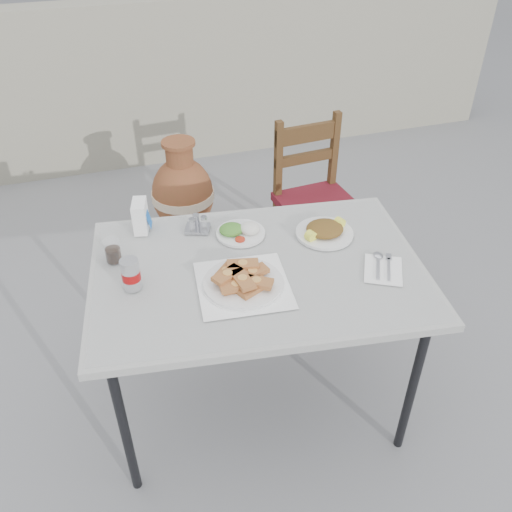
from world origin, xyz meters
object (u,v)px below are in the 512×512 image
object	(u,v)px
cola_glass	(113,252)
napkin_holder	(140,216)
cafe_table	(258,278)
terracotta_urn	(183,195)
condiment_caddy	(198,225)
salad_chopped_plate	(325,230)
chair	(315,200)
salad_rice_plate	(240,231)
pide_plate	(243,279)
soda_can	(131,274)

from	to	relation	value
cola_glass	napkin_holder	distance (m)	0.23
cafe_table	terracotta_urn	world-z (taller)	cafe_table
condiment_caddy	salad_chopped_plate	bearing A→B (deg)	-21.38
chair	condiment_caddy	bearing A→B (deg)	-150.08
salad_rice_plate	napkin_holder	size ratio (longest dim) A/B	1.55
napkin_holder	chair	distance (m)	1.14
cafe_table	pide_plate	world-z (taller)	pide_plate
pide_plate	condiment_caddy	world-z (taller)	condiment_caddy
condiment_caddy	terracotta_urn	size ratio (longest dim) A/B	0.18
pide_plate	cafe_table	bearing A→B (deg)	45.59
cafe_table	napkin_holder	distance (m)	0.55
chair	napkin_holder	bearing A→B (deg)	-159.95
cafe_table	condiment_caddy	xyz separation A→B (m)	(-0.16, 0.31, 0.08)
salad_rice_plate	soda_can	size ratio (longest dim) A/B	1.67
salad_rice_plate	terracotta_urn	world-z (taller)	salad_rice_plate
salad_rice_plate	terracotta_urn	distance (m)	1.24
soda_can	salad_chopped_plate	bearing A→B (deg)	7.20
napkin_holder	terracotta_urn	bearing A→B (deg)	84.31
cola_glass	condiment_caddy	world-z (taller)	cola_glass
cafe_table	terracotta_urn	xyz separation A→B (m)	(-0.04, 1.38, -0.39)
cola_glass	terracotta_urn	distance (m)	1.35
cafe_table	cola_glass	world-z (taller)	cola_glass
terracotta_urn	soda_can	bearing A→B (deg)	-107.34
condiment_caddy	napkin_holder	bearing A→B (deg)	160.97
salad_rice_plate	terracotta_urn	bearing A→B (deg)	91.92
pide_plate	salad_chopped_plate	size ratio (longest dim) A/B	1.53
napkin_holder	terracotta_urn	world-z (taller)	napkin_holder
soda_can	napkin_holder	xyz separation A→B (m)	(0.09, 0.36, 0.00)
salad_chopped_plate	terracotta_urn	world-z (taller)	salad_chopped_plate
salad_chopped_plate	soda_can	bearing A→B (deg)	-172.80
cafe_table	salad_rice_plate	xyz separation A→B (m)	(-0.00, 0.23, 0.07)
soda_can	chair	world-z (taller)	chair
salad_rice_plate	condiment_caddy	bearing A→B (deg)	151.93
pide_plate	soda_can	world-z (taller)	soda_can
cola_glass	napkin_holder	world-z (taller)	napkin_holder
soda_can	napkin_holder	bearing A→B (deg)	76.80
cafe_table	salad_chopped_plate	xyz separation A→B (m)	(0.33, 0.12, 0.07)
salad_rice_plate	soda_can	bearing A→B (deg)	-155.96
salad_chopped_plate	napkin_holder	bearing A→B (deg)	159.34
chair	soda_can	bearing A→B (deg)	-147.20
cola_glass	terracotta_urn	world-z (taller)	cola_glass
pide_plate	chair	world-z (taller)	chair
cafe_table	pide_plate	distance (m)	0.15
napkin_holder	terracotta_urn	size ratio (longest dim) A/B	0.19
salad_chopped_plate	chair	bearing A→B (deg)	68.54
pide_plate	salad_chopped_plate	xyz separation A→B (m)	(0.41, 0.21, -0.01)
soda_can	cola_glass	distance (m)	0.19
salad_rice_plate	salad_chopped_plate	size ratio (longest dim) A/B	0.85
condiment_caddy	terracotta_urn	distance (m)	1.17
salad_chopped_plate	terracotta_urn	size ratio (longest dim) A/B	0.35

